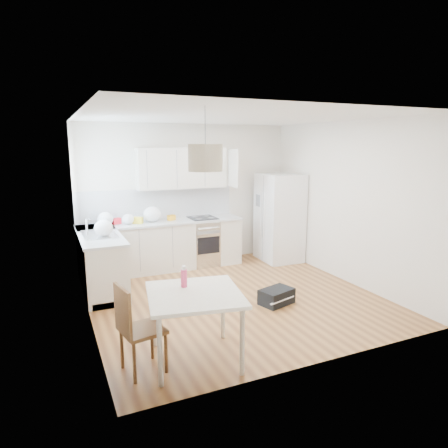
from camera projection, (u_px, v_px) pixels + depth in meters
name	position (u px, v px, depth m)	size (l,w,h in m)	color
floor	(233.00, 297.00, 6.17)	(4.20, 4.20, 0.00)	brown
ceiling	(234.00, 117.00, 5.64)	(4.20, 4.20, 0.00)	white
wall_back	(187.00, 195.00, 7.79)	(4.20, 4.20, 0.00)	white
wall_left	(84.00, 222.00, 5.07)	(4.20, 4.20, 0.00)	white
wall_right	(345.00, 202.00, 6.75)	(4.20, 4.20, 0.00)	white
window_glassblock	(76.00, 182.00, 6.02)	(0.02, 1.00, 1.00)	#BFE0F9
cabinets_back	(163.00, 246.00, 7.46)	(3.00, 0.60, 0.88)	beige
cabinets_left	(101.00, 263.00, 6.44)	(0.60, 1.80, 0.88)	beige
counter_back	(162.00, 222.00, 7.37)	(3.02, 0.64, 0.04)	#BABCBF
counter_left	(99.00, 235.00, 6.35)	(0.64, 1.82, 0.04)	#BABCBF
backsplash_back	(158.00, 204.00, 7.57)	(3.00, 0.01, 0.58)	silver
backsplash_left	(78.00, 217.00, 6.17)	(0.01, 1.80, 0.58)	silver
upper_cabinets	(182.00, 168.00, 7.48)	(1.70, 0.32, 0.75)	beige
range_oven	(203.00, 242.00, 7.78)	(0.50, 0.61, 0.88)	silver
sink	(99.00, 235.00, 6.30)	(0.50, 0.80, 0.16)	silver
refrigerator	(280.00, 217.00, 8.02)	(0.84, 0.87, 1.74)	white
dining_table	(195.00, 300.00, 4.25)	(1.13, 1.13, 0.77)	beige
dining_chair	(143.00, 328.00, 4.07)	(0.40, 0.40, 0.95)	#4E2C17
drink_bottle	(184.00, 277.00, 4.38)	(0.07, 0.07, 0.24)	#DC3D6A
gym_bag	(276.00, 296.00, 5.88)	(0.49, 0.32, 0.23)	black
pendant_lamp	(205.00, 158.00, 4.12)	(0.36, 0.36, 0.28)	#BFB593
grocery_bag_a	(105.00, 219.00, 6.94)	(0.27, 0.23, 0.24)	white
grocery_bag_b	(128.00, 219.00, 7.06)	(0.21, 0.18, 0.19)	white
grocery_bag_c	(152.00, 214.00, 7.28)	(0.32, 0.27, 0.28)	white
grocery_bag_d	(103.00, 226.00, 6.51)	(0.20, 0.17, 0.18)	white
grocery_bag_e	(104.00, 228.00, 6.15)	(0.28, 0.24, 0.26)	white
snack_orange	(171.00, 218.00, 7.46)	(0.14, 0.09, 0.10)	orange
snack_yellow	(138.00, 220.00, 7.15)	(0.17, 0.11, 0.12)	gold
snack_red	(116.00, 221.00, 7.10)	(0.15, 0.10, 0.11)	red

